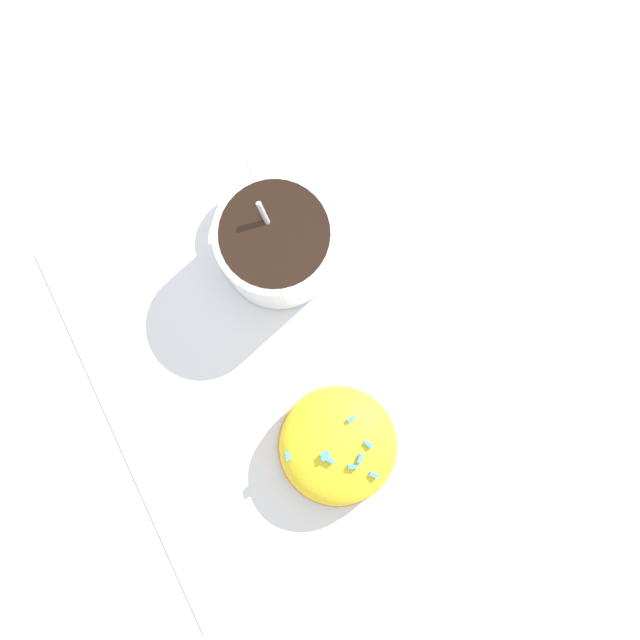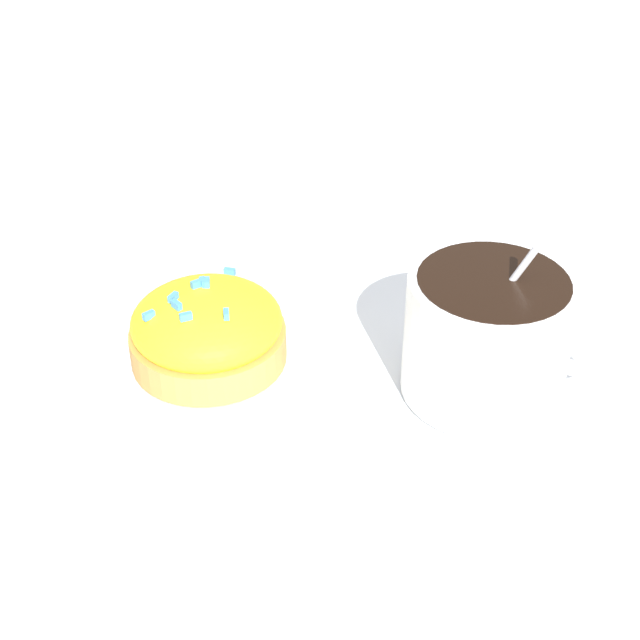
% 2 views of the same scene
% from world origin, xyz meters
% --- Properties ---
extents(ground_plane, '(3.00, 3.00, 0.00)m').
position_xyz_m(ground_plane, '(0.00, 0.00, 0.00)').
color(ground_plane, silver).
extents(paper_napkin, '(0.37, 0.37, 0.00)m').
position_xyz_m(paper_napkin, '(0.00, 0.00, 0.00)').
color(paper_napkin, white).
rests_on(paper_napkin, ground_plane).
extents(coffee_cup, '(0.12, 0.09, 0.09)m').
position_xyz_m(coffee_cup, '(-0.08, 0.01, 0.04)').
color(coffee_cup, white).
rests_on(coffee_cup, paper_napkin).
extents(frosted_pastry, '(0.09, 0.09, 0.05)m').
position_xyz_m(frosted_pastry, '(0.08, -0.01, 0.02)').
color(frosted_pastry, '#D19347').
rests_on(frosted_pastry, paper_napkin).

